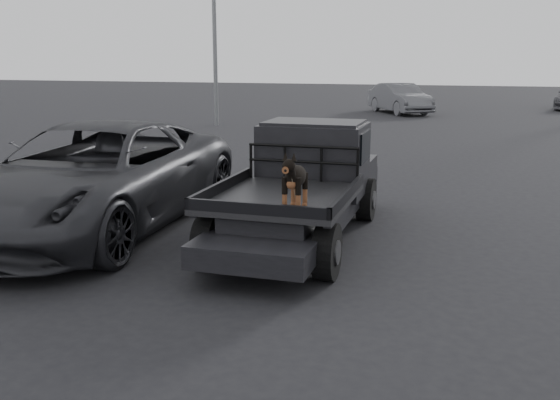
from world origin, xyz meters
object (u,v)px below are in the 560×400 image
(flatbed_ute, at_px, (299,211))
(distant_car_a, at_px, (400,98))
(parked_suv, at_px, (95,177))
(dog, at_px, (295,181))

(flatbed_ute, height_order, distant_car_a, distant_car_a)
(parked_suv, bearing_deg, distant_car_a, 82.03)
(flatbed_ute, bearing_deg, parked_suv, -173.86)
(flatbed_ute, relative_size, distant_car_a, 1.16)
(flatbed_ute, bearing_deg, distant_car_a, 92.35)
(distant_car_a, bearing_deg, dog, -118.68)
(distant_car_a, bearing_deg, parked_suv, -127.70)
(flatbed_ute, height_order, parked_suv, parked_suv)
(flatbed_ute, distance_m, dog, 1.91)
(flatbed_ute, xyz_separation_m, parked_suv, (-3.46, -0.37, 0.43))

